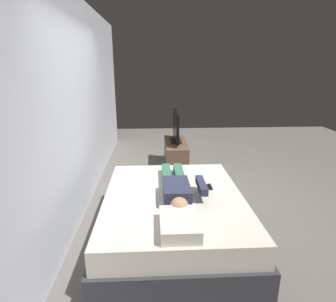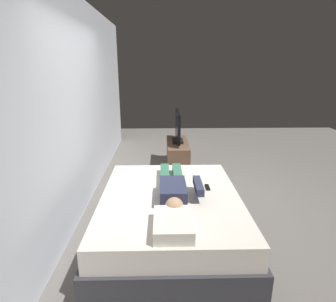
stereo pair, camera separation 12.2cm
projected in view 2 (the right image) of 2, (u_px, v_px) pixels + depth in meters
The scene contains 8 objects.
ground_plane at pixel (186, 204), 4.09m from camera, with size 10.00×10.00×0.00m, color slate.
back_wall at pixel (83, 103), 4.03m from camera, with size 6.40×0.10×2.80m, color silver.
bed at pixel (170, 217), 3.23m from camera, with size 2.03×1.61×0.54m.
pillow at pixel (173, 224), 2.46m from camera, with size 0.48×0.34×0.12m, color silver.
person at pixel (174, 187), 3.15m from camera, with size 1.26×0.46×0.18m.
remote at pixel (207, 187), 3.33m from camera, with size 0.15×0.04×0.02m, color black.
tv_stand at pixel (177, 155), 5.50m from camera, with size 1.10×0.40×0.50m, color brown.
tv at pixel (178, 128), 5.34m from camera, with size 0.88×0.20×0.59m.
Camera 2 is at (-3.68, 0.35, 1.94)m, focal length 30.15 mm.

